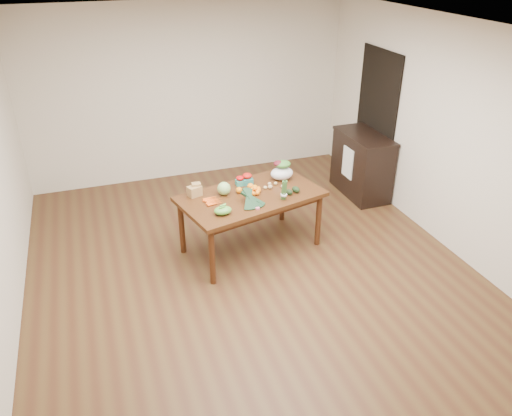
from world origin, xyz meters
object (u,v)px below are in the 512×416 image
object	(u,v)px
dining_table	(251,222)
cabinet	(362,165)
kale_bunch	(253,199)
salad_bag	(282,171)
mandarin_cluster	(255,190)
asparagus_bundle	(284,190)
paper_bag	(195,190)
cabbage	(224,189)

from	to	relation	value
dining_table	cabinet	size ratio (longest dim) A/B	1.63
kale_bunch	salad_bag	bearing A→B (deg)	29.88
mandarin_cluster	asparagus_bundle	bearing A→B (deg)	-46.87
paper_bag	asparagus_bundle	world-z (taller)	asparagus_bundle
kale_bunch	dining_table	bearing A→B (deg)	61.96
paper_bag	asparagus_bundle	bearing A→B (deg)	-24.85
cabbage	asparagus_bundle	world-z (taller)	asparagus_bundle
paper_bag	cabinet	bearing A→B (deg)	15.06
mandarin_cluster	kale_bunch	bearing A→B (deg)	-113.69
cabinet	cabbage	bearing A→B (deg)	-161.04
asparagus_bundle	cabbage	bearing A→B (deg)	136.22
salad_bag	dining_table	bearing A→B (deg)	-151.21
cabinet	cabbage	xyz separation A→B (m)	(-2.36, -0.81, 0.36)
kale_bunch	cabinet	bearing A→B (deg)	15.40
dining_table	cabbage	world-z (taller)	cabbage
cabinet	mandarin_cluster	xyz separation A→B (m)	(-2.00, -0.89, 0.32)
paper_bag	mandarin_cluster	bearing A→B (deg)	-13.37
cabbage	salad_bag	world-z (taller)	salad_bag
dining_table	cabbage	size ratio (longest dim) A/B	10.54
mandarin_cluster	cabbage	bearing A→B (deg)	167.40
dining_table	asparagus_bundle	distance (m)	0.65
cabinet	mandarin_cluster	world-z (taller)	cabinet
kale_bunch	salad_bag	distance (m)	0.80
dining_table	cabinet	world-z (taller)	cabinet
cabinet	cabbage	size ratio (longest dim) A/B	6.45
salad_bag	kale_bunch	bearing A→B (deg)	-136.30
cabbage	salad_bag	xyz separation A→B (m)	(0.81, 0.17, 0.03)
asparagus_bundle	salad_bag	size ratio (longest dim) A/B	0.85
dining_table	salad_bag	xyz separation A→B (m)	(0.51, 0.28, 0.49)
asparagus_bundle	cabinet	bearing A→B (deg)	20.11
asparagus_bundle	mandarin_cluster	bearing A→B (deg)	119.32
dining_table	asparagus_bundle	world-z (taller)	asparagus_bundle
cabinet	mandarin_cluster	distance (m)	2.21
cabbage	salad_bag	size ratio (longest dim) A/B	0.54
asparagus_bundle	dining_table	bearing A→B (deg)	128.26
cabinet	salad_bag	size ratio (longest dim) A/B	3.48
mandarin_cluster	asparagus_bundle	xyz separation A→B (m)	(0.26, -0.28, 0.08)
cabinet	salad_bag	xyz separation A→B (m)	(-1.55, -0.64, 0.39)
mandarin_cluster	salad_bag	world-z (taller)	salad_bag
salad_bag	asparagus_bundle	bearing A→B (deg)	-109.43
cabbage	mandarin_cluster	xyz separation A→B (m)	(0.36, -0.08, -0.04)
mandarin_cluster	cabinet	bearing A→B (deg)	24.04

